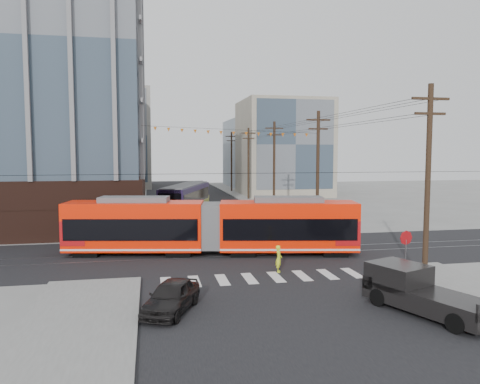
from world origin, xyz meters
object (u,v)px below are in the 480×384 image
object	(u,v)px
streetcar	(211,227)
black_sedan	(171,296)
pickup_truck	(428,293)
city_bus	(186,200)

from	to	relation	value
streetcar	black_sedan	size ratio (longest dim) A/B	4.86
streetcar	pickup_truck	xyz separation A→B (m)	(7.95, -14.38, -1.00)
streetcar	city_bus	size ratio (longest dim) A/B	1.59
pickup_truck	streetcar	bearing A→B (deg)	97.57
city_bus	pickup_truck	size ratio (longest dim) A/B	2.21
city_bus	black_sedan	bearing A→B (deg)	-76.78
pickup_truck	black_sedan	size ratio (longest dim) A/B	1.38
city_bus	pickup_truck	bearing A→B (deg)	-58.19
streetcar	black_sedan	distance (m)	12.33
streetcar	pickup_truck	bearing A→B (deg)	-50.37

